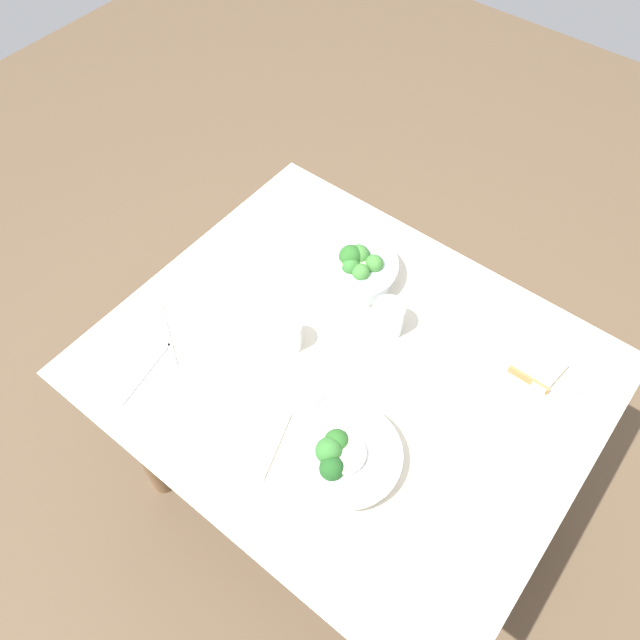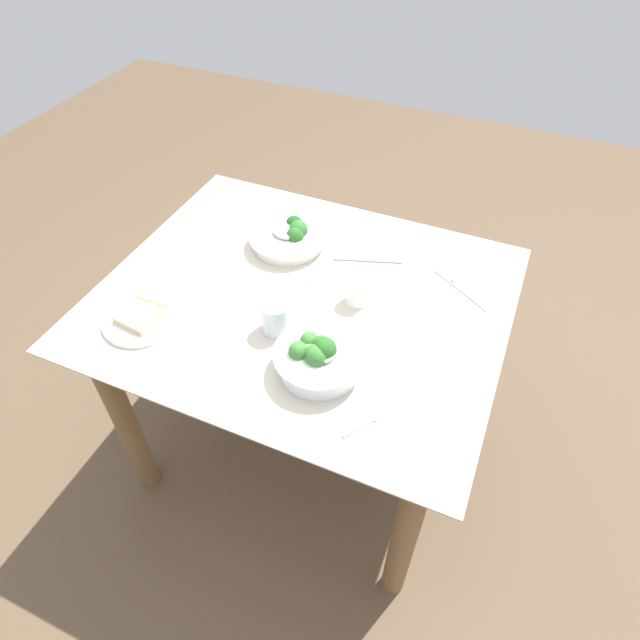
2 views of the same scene
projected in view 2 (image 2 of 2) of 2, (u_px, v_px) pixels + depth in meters
ground_plane at (307, 441)px, 2.08m from camera, size 6.00×6.00×0.00m
dining_table at (304, 328)px, 1.63m from camera, size 1.13×0.94×0.76m
broccoli_bowl_far at (319, 358)px, 1.32m from camera, size 0.23×0.23×0.11m
broccoli_bowl_near at (290, 237)px, 1.68m from camera, size 0.24×0.24×0.08m
bread_side_plate at (141, 318)px, 1.46m from camera, size 0.21×0.21×0.03m
water_glass_center at (358, 290)px, 1.49m from camera, size 0.07×0.07×0.08m
water_glass_side at (275, 317)px, 1.41m from camera, size 0.08×0.08×0.09m
fork_by_far_bowl at (318, 269)px, 1.61m from camera, size 0.02×0.11×0.00m
fork_by_near_bowl at (366, 424)px, 1.23m from camera, size 0.07×0.10×0.00m
table_knife_left at (454, 263)px, 1.63m from camera, size 0.04×0.19×0.00m
table_knife_right at (460, 290)px, 1.55m from camera, size 0.19×0.12×0.00m
napkin_folded_upper at (368, 244)px, 1.70m from camera, size 0.25×0.23×0.01m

